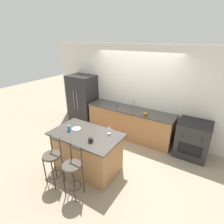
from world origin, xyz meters
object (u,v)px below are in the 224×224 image
(oven_range, at_px, (193,139))
(coffee_mug, at_px, (91,140))
(tumbler_cup, at_px, (69,128))
(pumpkin_decoration, at_px, (146,114))
(bar_stool_near, at_px, (53,160))
(dinner_plate, at_px, (76,129))
(bar_stool_far, at_px, (73,170))
(refrigerator, at_px, (83,100))
(wine_glass, at_px, (109,128))
(soap_bottle, at_px, (117,106))

(oven_range, bearing_deg, coffee_mug, -130.08)
(tumbler_cup, xyz_separation_m, pumpkin_decoration, (1.13, 1.73, -0.04))
(bar_stool_near, bearing_deg, oven_range, 48.39)
(dinner_plate, bearing_deg, oven_range, 37.50)
(dinner_plate, relative_size, coffee_mug, 1.69)
(bar_stool_near, relative_size, pumpkin_decoration, 9.38)
(bar_stool_far, relative_size, tumbler_cup, 8.05)
(refrigerator, bearing_deg, dinner_plate, -53.29)
(oven_range, bearing_deg, refrigerator, 179.98)
(wine_glass, bearing_deg, oven_range, 44.80)
(oven_range, height_order, bar_stool_far, bar_stool_far)
(bar_stool_far, height_order, soap_bottle, bar_stool_far)
(oven_range, xyz_separation_m, wine_glass, (-1.55, -1.54, 0.60))
(tumbler_cup, bearing_deg, refrigerator, 122.87)
(refrigerator, bearing_deg, tumbler_cup, -57.13)
(refrigerator, relative_size, tumbler_cup, 12.70)
(coffee_mug, relative_size, tumbler_cup, 0.92)
(bar_stool_near, relative_size, tumbler_cup, 8.05)
(refrigerator, height_order, wine_glass, refrigerator)
(bar_stool_near, height_order, bar_stool_far, same)
(oven_range, height_order, tumbler_cup, tumbler_cup)
(bar_stool_far, bearing_deg, oven_range, 56.16)
(pumpkin_decoration, bearing_deg, dinner_plate, -123.49)
(oven_range, relative_size, bar_stool_near, 0.87)
(wine_glass, bearing_deg, coffee_mug, -106.47)
(bar_stool_near, distance_m, dinner_plate, 0.85)
(coffee_mug, relative_size, soap_bottle, 0.90)
(refrigerator, distance_m, wine_glass, 2.57)
(oven_range, xyz_separation_m, bar_stool_near, (-2.25, -2.53, 0.12))
(bar_stool_near, distance_m, soap_bottle, 2.48)
(dinner_plate, relative_size, wine_glass, 1.01)
(dinner_plate, bearing_deg, bar_stool_far, -52.99)
(pumpkin_decoration, relative_size, soap_bottle, 0.84)
(wine_glass, height_order, pumpkin_decoration, wine_glass)
(bar_stool_far, height_order, tumbler_cup, bar_stool_far)
(refrigerator, distance_m, bar_stool_far, 3.18)
(tumbler_cup, bearing_deg, soap_bottle, 84.35)
(tumbler_cup, bearing_deg, oven_range, 38.72)
(refrigerator, relative_size, dinner_plate, 8.18)
(bar_stool_near, height_order, coffee_mug, bar_stool_near)
(oven_range, relative_size, coffee_mug, 7.66)
(refrigerator, distance_m, soap_bottle, 1.42)
(dinner_plate, height_order, coffee_mug, coffee_mug)
(bar_stool_near, bearing_deg, coffee_mug, 43.20)
(bar_stool_far, distance_m, wine_glass, 1.12)
(bar_stool_far, bearing_deg, refrigerator, 126.80)
(wine_glass, bearing_deg, dinner_plate, -163.44)
(oven_range, height_order, wine_glass, wine_glass)
(coffee_mug, height_order, tumbler_cup, tumbler_cup)
(tumbler_cup, bearing_deg, wine_glass, 23.90)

